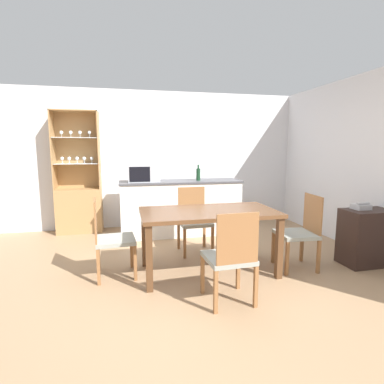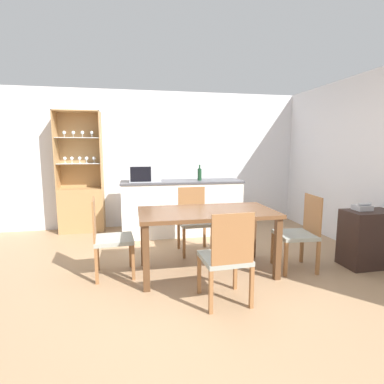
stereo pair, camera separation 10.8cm
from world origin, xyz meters
name	(u,v)px [view 2 (the right image)]	position (x,y,z in m)	size (l,w,h in m)	color
ground_plane	(196,280)	(0.00, 0.00, 0.00)	(18.00, 18.00, 0.00)	#A37F5B
wall_back	(168,160)	(0.00, 2.63, 1.27)	(6.80, 0.06, 2.55)	silver
wall_right	(379,165)	(2.58, 0.30, 1.27)	(0.06, 4.60, 2.55)	silver
kitchen_counter	(182,207)	(0.15, 1.91, 0.47)	(2.08, 0.61, 0.94)	white
display_cabinet	(82,199)	(-1.59, 2.43, 0.59)	(0.77, 0.37, 2.13)	tan
dining_table	(207,218)	(0.18, 0.21, 0.67)	(1.60, 0.84, 0.76)	brown
dining_chair_head_far	(194,220)	(0.18, 0.97, 0.46)	(0.45, 0.45, 0.93)	#999E93
dining_chair_head_near	(226,257)	(0.18, -0.55, 0.46)	(0.46, 0.46, 0.93)	#999E93
dining_chair_side_right_near	(299,233)	(1.32, 0.08, 0.46)	(0.47, 0.47, 0.93)	#999E93
dining_chair_side_left_far	(109,237)	(-0.96, 0.34, 0.46)	(0.47, 0.47, 0.93)	#999E93
microwave	(145,173)	(-0.48, 1.91, 1.08)	(0.51, 0.40, 0.28)	#B7BABF
wine_bottle	(200,174)	(0.46, 1.89, 1.05)	(0.07, 0.07, 0.27)	#193D23
side_cabinet	(368,238)	(2.24, 0.00, 0.36)	(0.62, 0.39, 0.72)	black
telephone	(362,207)	(2.16, 0.05, 0.75)	(0.20, 0.17, 0.10)	#B7B7BC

